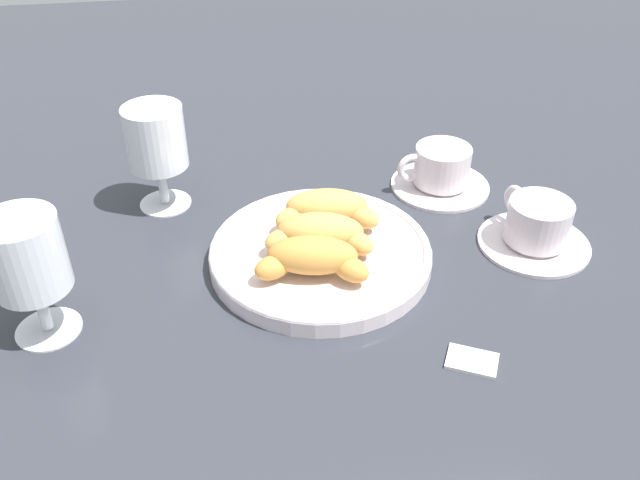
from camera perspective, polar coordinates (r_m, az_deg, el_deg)
ground_plane at (r=0.81m, az=0.42°, el=-1.80°), size 2.20×2.20×0.00m
pastry_plate at (r=0.81m, az=-0.00°, el=-0.99°), size 0.26×0.26×0.02m
croissant_large at (r=0.83m, az=0.58°, el=2.61°), size 0.14×0.07×0.04m
croissant_small at (r=0.79m, az=-0.01°, el=0.65°), size 0.13×0.08×0.04m
croissant_extra at (r=0.75m, az=-0.65°, el=-1.54°), size 0.13×0.08×0.04m
coffee_cup_near at (r=0.95m, az=10.05°, el=5.72°), size 0.14×0.14×0.06m
coffee_cup_far at (r=0.87m, az=17.62°, el=1.06°), size 0.14×0.14×0.06m
juice_glass_left at (r=0.89m, az=-13.53°, el=7.93°), size 0.08×0.08×0.14m
juice_glass_right at (r=0.72m, az=-23.31°, el=-1.40°), size 0.08×0.08×0.14m
sugar_packet at (r=0.70m, az=12.60°, el=-9.72°), size 0.06×0.05×0.01m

